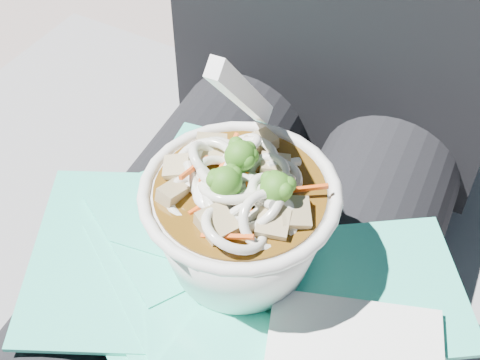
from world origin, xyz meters
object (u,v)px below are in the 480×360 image
at_px(lap, 227,311).
at_px(udon_bowl, 239,214).
at_px(stone_ledge, 277,342).
at_px(plastic_bag, 225,278).
at_px(person_body, 267,219).

height_order(lap, udon_bowl, udon_bowl).
height_order(stone_ledge, plastic_bag, plastic_bag).
relative_size(plastic_bag, udon_bowl, 2.05).
relative_size(lap, person_body, 0.49).
bearing_deg(stone_ledge, person_body, -90.00).
distance_m(lap, person_body, 0.10).
bearing_deg(plastic_bag, person_body, 94.73).
bearing_deg(udon_bowl, lap, 161.59).
height_order(stone_ledge, lap, lap).
relative_size(stone_ledge, person_body, 1.02).
distance_m(lap, plastic_bag, 0.09).
height_order(stone_ledge, udon_bowl, udon_bowl).
bearing_deg(person_body, plastic_bag, -85.27).
xyz_separation_m(plastic_bag, udon_bowl, (0.01, 0.02, 0.06)).
distance_m(plastic_bag, udon_bowl, 0.07).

